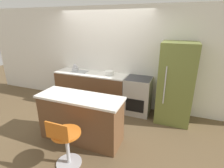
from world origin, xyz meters
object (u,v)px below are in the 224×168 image
(oven_range, at_px, (138,96))
(refrigerator, at_px, (176,84))
(kettle, at_px, (75,68))
(mixing_bowl, at_px, (109,73))
(stool_chair, at_px, (66,142))

(oven_range, bearing_deg, refrigerator, -3.35)
(kettle, height_order, mixing_bowl, kettle)
(stool_chair, bearing_deg, oven_range, 73.70)
(oven_range, xyz_separation_m, mixing_bowl, (-0.78, 0.02, 0.51))
(kettle, bearing_deg, mixing_bowl, 0.00)
(stool_chair, distance_m, kettle, 2.53)
(oven_range, height_order, refrigerator, refrigerator)
(kettle, bearing_deg, stool_chair, -61.55)
(stool_chair, distance_m, mixing_bowl, 2.24)
(stool_chair, bearing_deg, mixing_bowl, 93.97)
(refrigerator, xyz_separation_m, mixing_bowl, (-1.63, 0.07, 0.06))
(oven_range, distance_m, stool_chair, 2.24)
(oven_range, bearing_deg, kettle, 179.34)
(oven_range, relative_size, refrigerator, 0.51)
(stool_chair, xyz_separation_m, kettle, (-1.18, 2.17, 0.56))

